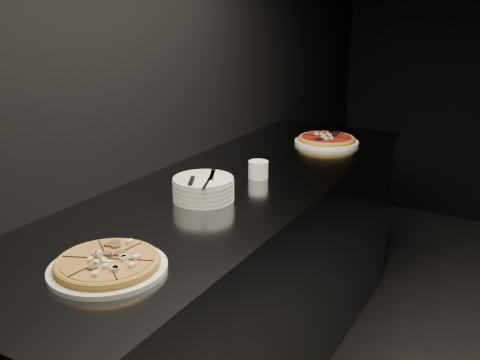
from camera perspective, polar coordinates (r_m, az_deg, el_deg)
The scene contains 7 objects.
wall_left at distance 2.28m, azimuth -8.80°, elevation 12.86°, with size 0.02×5.00×2.80m, color black.
counter at distance 2.35m, azimuth -0.43°, elevation -10.82°, with size 0.74×2.44×0.92m.
pizza_mushroom at distance 1.49m, azimuth -13.93°, elevation -8.73°, with size 0.37×0.37×0.04m.
pizza_tomato at distance 2.80m, azimuth 9.21°, elevation 4.25°, with size 0.33×0.33×0.04m.
plate_stack at distance 1.96m, azimuth -3.93°, elevation -0.91°, with size 0.22×0.22×0.08m.
cutlery at distance 1.93m, azimuth -4.01°, elevation 0.15°, with size 0.09×0.23×0.01m.
ramekin at distance 2.21m, azimuth 1.96°, elevation 1.18°, with size 0.08×0.08×0.07m.
Camera 1 is at (-1.10, -1.79, 1.60)m, focal length 40.00 mm.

